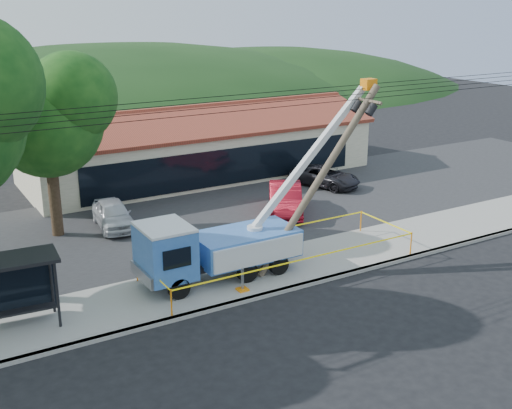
{
  "coord_description": "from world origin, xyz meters",
  "views": [
    {
      "loc": [
        -13.61,
        -17.36,
        11.12
      ],
      "look_at": [
        -0.44,
        5.0,
        2.79
      ],
      "focal_mm": 45.0,
      "sensor_mm": 36.0,
      "label": 1
    }
  ],
  "objects_px": {
    "car_silver": "(114,229)",
    "car_red": "(285,214)",
    "utility_truck": "(216,245)",
    "car_dark": "(325,187)",
    "leaning_pole": "(325,170)",
    "bus_shelter": "(18,274)"
  },
  "relations": [
    {
      "from": "car_silver",
      "to": "car_red",
      "type": "xyz_separation_m",
      "value": [
        8.75,
        -2.46,
        0.0
      ]
    },
    {
      "from": "car_red",
      "to": "car_dark",
      "type": "xyz_separation_m",
      "value": [
        4.95,
        3.12,
        0.0
      ]
    },
    {
      "from": "leaning_pole",
      "to": "utility_truck",
      "type": "bearing_deg",
      "value": 171.29
    },
    {
      "from": "leaning_pole",
      "to": "car_dark",
      "type": "relative_size",
      "value": 1.72
    },
    {
      "from": "leaning_pole",
      "to": "car_silver",
      "type": "bearing_deg",
      "value": 125.69
    },
    {
      "from": "car_silver",
      "to": "car_dark",
      "type": "distance_m",
      "value": 13.71
    },
    {
      "from": "bus_shelter",
      "to": "car_red",
      "type": "distance_m",
      "value": 16.05
    },
    {
      "from": "leaning_pole",
      "to": "car_silver",
      "type": "relative_size",
      "value": 1.88
    },
    {
      "from": "car_silver",
      "to": "car_dark",
      "type": "height_order",
      "value": "car_silver"
    },
    {
      "from": "utility_truck",
      "to": "leaning_pole",
      "type": "xyz_separation_m",
      "value": [
        4.83,
        -0.74,
        2.68
      ]
    },
    {
      "from": "utility_truck",
      "to": "bus_shelter",
      "type": "height_order",
      "value": "utility_truck"
    },
    {
      "from": "utility_truck",
      "to": "car_silver",
      "type": "height_order",
      "value": "utility_truck"
    },
    {
      "from": "car_silver",
      "to": "car_dark",
      "type": "xyz_separation_m",
      "value": [
        13.7,
        0.66,
        0.0
      ]
    },
    {
      "from": "utility_truck",
      "to": "bus_shelter",
      "type": "bearing_deg",
      "value": -179.79
    },
    {
      "from": "utility_truck",
      "to": "car_dark",
      "type": "height_order",
      "value": "utility_truck"
    },
    {
      "from": "leaning_pole",
      "to": "car_silver",
      "type": "height_order",
      "value": "leaning_pole"
    },
    {
      "from": "utility_truck",
      "to": "car_dark",
      "type": "distance_m",
      "value": 15.08
    },
    {
      "from": "utility_truck",
      "to": "bus_shelter",
      "type": "relative_size",
      "value": 3.91
    },
    {
      "from": "car_silver",
      "to": "car_red",
      "type": "relative_size",
      "value": 0.85
    },
    {
      "from": "utility_truck",
      "to": "leaning_pole",
      "type": "relative_size",
      "value": 1.43
    },
    {
      "from": "utility_truck",
      "to": "leaning_pole",
      "type": "height_order",
      "value": "utility_truck"
    },
    {
      "from": "bus_shelter",
      "to": "car_red",
      "type": "height_order",
      "value": "bus_shelter"
    }
  ]
}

